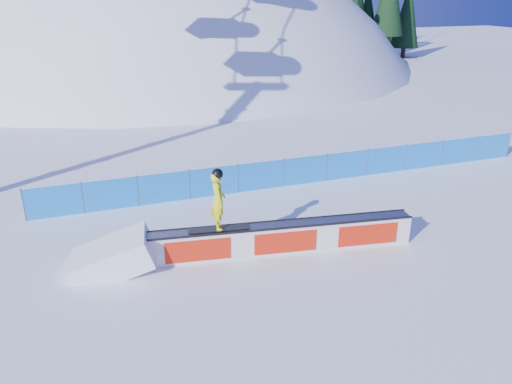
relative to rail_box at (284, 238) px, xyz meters
name	(u,v)px	position (x,y,z in m)	size (l,w,h in m)	color
ground	(359,227)	(3.16, 0.70, -0.49)	(160.00, 160.00, 0.00)	white
snow_hill	(170,216)	(3.16, 42.70, -18.49)	(64.00, 64.00, 64.00)	white
safety_fence	(305,170)	(3.16, 5.20, 0.11)	(22.05, 0.05, 1.30)	blue
rail_box	(284,238)	(0.00, 0.00, 0.00)	(8.33, 1.81, 1.00)	silver
snow_ramp	(114,268)	(-5.15, 0.77, -0.49)	(2.33, 1.56, 0.87)	white
snowboarder	(218,200)	(-2.00, 0.30, 1.46)	(1.88, 0.71, 1.94)	black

